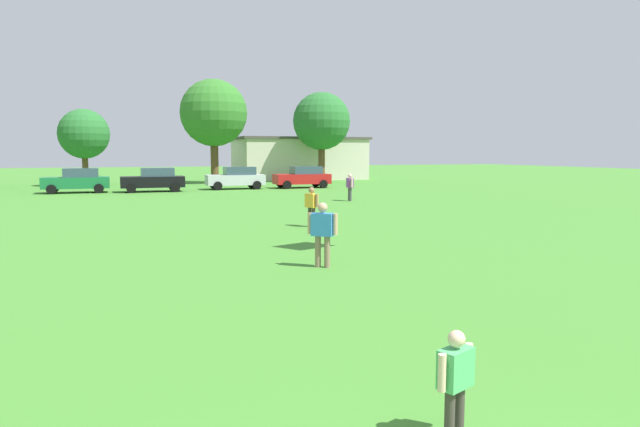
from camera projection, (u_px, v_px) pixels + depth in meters
ground_plane at (165, 204)px, 30.30m from camera, size 160.00×160.00×0.00m
child_kite_flyer at (455, 375)px, 5.37m from camera, size 0.49×0.32×1.09m
adult_bystander at (323, 229)px, 13.52m from camera, size 0.62×0.54×1.57m
bystander_near_trees at (350, 185)px, 32.06m from camera, size 0.32×0.74×1.56m
bystander_midfield at (312, 203)px, 20.95m from camera, size 0.43×0.66×1.48m
parked_car_green_0 at (77, 180)px, 38.44m from camera, size 4.30×2.02×1.68m
parked_car_black_1 at (154, 180)px, 39.52m from camera, size 4.30×2.02×1.68m
parked_car_silver_2 at (236, 178)px, 42.36m from camera, size 4.30×2.02×1.68m
parked_car_red_3 at (303, 177)px, 43.80m from camera, size 4.30×2.02×1.68m
tree_left at (84, 134)px, 45.57m from camera, size 4.02×4.02×6.26m
tree_right at (214, 113)px, 49.33m from camera, size 5.87×5.87×9.14m
tree_far_right at (322, 121)px, 52.28m from camera, size 5.34×5.34×8.32m
house_left at (298, 158)px, 58.47m from camera, size 13.11×8.04×4.28m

